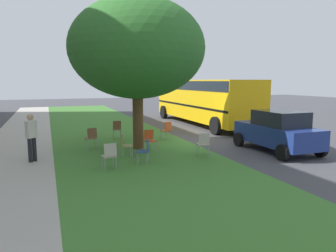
{
  "coord_description": "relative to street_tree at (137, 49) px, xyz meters",
  "views": [
    {
      "loc": [
        -13.27,
        6.33,
        2.82
      ],
      "look_at": [
        -1.24,
        1.78,
        1.01
      ],
      "focal_mm": 34.3,
      "sensor_mm": 36.0,
      "label": 1
    }
  ],
  "objects": [
    {
      "name": "chair_7",
      "position": [
        -2.88,
        1.74,
        -3.59
      ],
      "size": [
        0.46,
        0.46,
        0.88
      ],
      "color": "#ADA393",
      "rests_on": "ground"
    },
    {
      "name": "chair_5",
      "position": [
        -2.56,
        0.47,
        -3.59
      ],
      "size": [
        0.54,
        0.55,
        0.88
      ],
      "color": "#335184",
      "rests_on": "ground"
    },
    {
      "name": "pedestrian_1",
      "position": [
        -0.84,
        4.08,
        -3.18
      ],
      "size": [
        0.38,
        0.4,
        1.69
      ],
      "color": "black",
      "rests_on": "ground"
    },
    {
      "name": "ground",
      "position": [
        0.45,
        -2.81,
        -4.11
      ],
      "size": [
        80.0,
        80.0,
        0.0
      ],
      "primitive_type": "plane",
      "color": "#424247"
    },
    {
      "name": "school_bus",
      "position": [
        5.9,
        -6.0,
        -2.35
      ],
      "size": [
        10.4,
        2.8,
        2.88
      ],
      "color": "yellow",
      "rests_on": "ground"
    },
    {
      "name": "chair_1",
      "position": [
        -0.76,
        -0.27,
        -3.59
      ],
      "size": [
        0.46,
        0.45,
        0.88
      ],
      "color": "#C64C1E",
      "rests_on": "ground"
    },
    {
      "name": "parked_car",
      "position": [
        -2.52,
        -5.08,
        -3.27
      ],
      "size": [
        3.7,
        1.92,
        1.65
      ],
      "color": "navy",
      "rests_on": "ground"
    },
    {
      "name": "grass_verge",
      "position": [
        0.45,
        0.39,
        -4.1
      ],
      "size": [
        48.0,
        6.0,
        0.01
      ],
      "primitive_type": "cube",
      "color": "#3D752D",
      "rests_on": "ground"
    },
    {
      "name": "chair_0",
      "position": [
        -1.36,
        0.89,
        -3.59
      ],
      "size": [
        0.45,
        0.46,
        0.88
      ],
      "color": "olive",
      "rests_on": "ground"
    },
    {
      "name": "chair_4",
      "position": [
        1.44,
        -1.82,
        -3.59
      ],
      "size": [
        0.54,
        0.53,
        0.88
      ],
      "color": "#C64C1E",
      "rests_on": "ground"
    },
    {
      "name": "chair_3",
      "position": [
        0.65,
        1.85,
        -3.59
      ],
      "size": [
        0.5,
        0.5,
        0.88
      ],
      "color": "brown",
      "rests_on": "ground"
    },
    {
      "name": "chair_2",
      "position": [
        -2.17,
        -1.94,
        -3.59
      ],
      "size": [
        0.5,
        0.49,
        0.88
      ],
      "color": "#ADA393",
      "rests_on": "ground"
    },
    {
      "name": "street_tree",
      "position": [
        0.0,
        0.0,
        0.0
      ],
      "size": [
        5.49,
        5.49,
        6.15
      ],
      "color": "brown",
      "rests_on": "ground"
    },
    {
      "name": "chair_6",
      "position": [
        2.69,
        0.34,
        -3.59
      ],
      "size": [
        0.48,
        0.47,
        0.88
      ],
      "color": "brown",
      "rests_on": "ground"
    },
    {
      "name": "sidewalk_strip",
      "position": [
        0.45,
        4.79,
        -4.1
      ],
      "size": [
        48.0,
        2.8,
        0.01
      ],
      "primitive_type": "cube",
      "color": "#ADA89E",
      "rests_on": "ground"
    }
  ]
}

